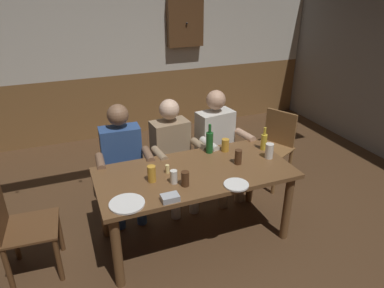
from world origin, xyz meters
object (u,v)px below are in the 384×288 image
(dining_table, at_px, (195,181))
(table_candle, at_px, (167,169))
(pint_glass_2, at_px, (185,179))
(plate_1, at_px, (236,185))
(condiment_caddy, at_px, (170,198))
(pint_glass_1, at_px, (152,174))
(pint_glass_3, at_px, (269,151))
(bottle_0, at_px, (210,142))
(pint_glass_4, at_px, (238,157))
(pint_glass_0, at_px, (174,177))
(pint_glass_5, at_px, (225,145))
(chair_empty_near_left, at_px, (274,145))
(chair_empty_near_right, at_px, (19,227))
(plate_0, at_px, (127,204))
(person_0, at_px, (123,157))
(person_1, at_px, (173,149))
(person_2, at_px, (218,140))
(wall_dart_cabinet, at_px, (185,23))
(bottle_1, at_px, (264,141))

(dining_table, relative_size, table_candle, 22.17)
(table_candle, distance_m, pint_glass_2, 0.27)
(plate_1, bearing_deg, condiment_caddy, -179.61)
(condiment_caddy, xyz_separation_m, pint_glass_1, (-0.05, 0.33, 0.05))
(condiment_caddy, height_order, pint_glass_1, pint_glass_1)
(dining_table, relative_size, pint_glass_3, 11.95)
(bottle_0, bearing_deg, plate_1, -93.81)
(table_candle, xyz_separation_m, pint_glass_4, (0.67, -0.08, 0.03))
(plate_1, relative_size, pint_glass_1, 1.46)
(bottle_0, height_order, pint_glass_0, bottle_0)
(bottle_0, height_order, pint_glass_5, bottle_0)
(chair_empty_near_left, xyz_separation_m, pint_glass_0, (-1.55, -0.78, 0.32))
(pint_glass_0, bearing_deg, chair_empty_near_right, 169.97)
(dining_table, distance_m, chair_empty_near_right, 1.53)
(plate_0, relative_size, pint_glass_5, 2.14)
(person_0, bearing_deg, chair_empty_near_left, -177.04)
(chair_empty_near_right, relative_size, condiment_caddy, 6.29)
(bottle_0, bearing_deg, person_1, 127.75)
(pint_glass_0, distance_m, pint_glass_5, 0.78)
(person_1, bearing_deg, person_2, 175.07)
(pint_glass_5, bearing_deg, table_candle, -163.11)
(pint_glass_1, bearing_deg, person_2, 35.06)
(plate_1, relative_size, bottle_0, 0.70)
(chair_empty_near_right, xyz_separation_m, table_candle, (1.27, -0.04, 0.30))
(person_1, bearing_deg, condiment_caddy, 64.85)
(plate_1, distance_m, pint_glass_1, 0.72)
(table_candle, distance_m, plate_1, 0.63)
(condiment_caddy, bearing_deg, pint_glass_0, 64.48)
(chair_empty_near_right, xyz_separation_m, wall_dart_cabinet, (2.43, 2.58, 1.23))
(pint_glass_5, bearing_deg, chair_empty_near_left, 24.01)
(plate_1, bearing_deg, chair_empty_near_left, 43.20)
(plate_1, distance_m, pint_glass_0, 0.53)
(pint_glass_3, distance_m, pint_glass_4, 0.34)
(pint_glass_0, bearing_deg, pint_glass_1, 149.72)
(table_candle, height_order, pint_glass_5, pint_glass_5)
(condiment_caddy, xyz_separation_m, pint_glass_0, (0.11, 0.24, 0.04))
(plate_0, bearing_deg, pint_glass_2, 10.08)
(person_0, distance_m, bottle_0, 0.90)
(chair_empty_near_left, bearing_deg, pint_glass_4, 100.78)
(bottle_0, bearing_deg, pint_glass_5, -10.24)
(plate_1, bearing_deg, pint_glass_5, 71.80)
(chair_empty_near_left, xyz_separation_m, bottle_1, (-0.49, -0.49, 0.35))
(table_candle, bearing_deg, pint_glass_2, -73.95)
(dining_table, xyz_separation_m, plate_1, (0.23, -0.35, 0.11))
(chair_empty_near_right, height_order, pint_glass_5, chair_empty_near_right)
(pint_glass_0, height_order, pint_glass_2, pint_glass_2)
(dining_table, height_order, plate_1, plate_1)
(person_0, relative_size, pint_glass_1, 8.27)
(condiment_caddy, relative_size, bottle_0, 0.46)
(person_0, distance_m, table_candle, 0.66)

